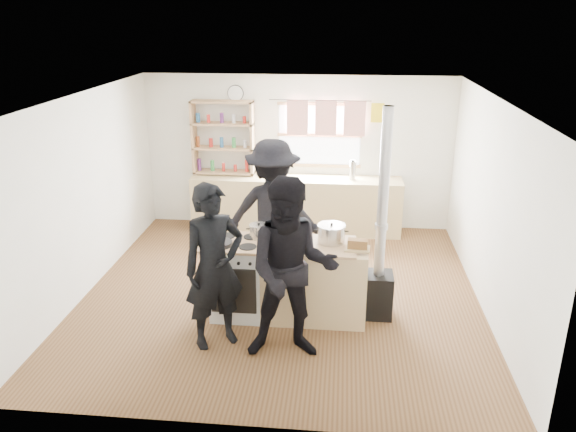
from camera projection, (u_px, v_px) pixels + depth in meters
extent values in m
cube|color=brown|center=(281.00, 293.00, 7.28)|extent=(5.00, 5.00, 0.01)
cube|color=tan|center=(296.00, 204.00, 9.19)|extent=(3.40, 0.55, 0.90)
cube|color=tan|center=(224.00, 172.00, 9.25)|extent=(1.00, 0.28, 0.03)
cube|color=tan|center=(223.00, 148.00, 9.11)|extent=(1.00, 0.28, 0.03)
cube|color=tan|center=(222.00, 124.00, 8.97)|extent=(1.00, 0.28, 0.03)
cube|color=tan|center=(222.00, 102.00, 8.85)|extent=(1.00, 0.28, 0.03)
cube|color=tan|center=(194.00, 138.00, 9.10)|extent=(0.04, 0.28, 1.20)
cube|color=tan|center=(252.00, 139.00, 9.01)|extent=(0.04, 0.28, 1.20)
cylinder|color=silver|center=(353.00, 170.00, 8.90)|extent=(0.10, 0.10, 0.30)
cube|color=white|center=(238.00, 279.00, 6.65)|extent=(0.60, 0.60, 0.90)
cube|color=#D8B882|center=(314.00, 282.00, 6.56)|extent=(1.20, 0.60, 0.90)
cube|color=tan|center=(276.00, 244.00, 6.44)|extent=(1.84, 0.64, 0.03)
cylinder|color=black|center=(220.00, 243.00, 6.36)|extent=(0.36, 0.36, 0.05)
cylinder|color=#2D4E1A|center=(220.00, 242.00, 6.36)|extent=(0.26, 0.26, 0.02)
cube|color=silver|center=(286.00, 239.00, 6.47)|extent=(0.41, 0.30, 0.07)
cube|color=brown|center=(286.00, 237.00, 6.47)|extent=(0.34, 0.26, 0.02)
cylinder|color=#BABABC|center=(259.00, 232.00, 6.57)|extent=(0.22, 0.22, 0.15)
cylinder|color=#BABABC|center=(259.00, 225.00, 6.54)|extent=(0.23, 0.23, 0.01)
sphere|color=black|center=(259.00, 224.00, 6.54)|extent=(0.03, 0.03, 0.03)
cylinder|color=#BABABC|center=(331.00, 234.00, 6.43)|extent=(0.31, 0.31, 0.20)
cylinder|color=#BABABC|center=(332.00, 225.00, 6.39)|extent=(0.32, 0.32, 0.01)
sphere|color=black|center=(332.00, 224.00, 6.39)|extent=(0.03, 0.03, 0.03)
cube|color=tan|center=(357.00, 249.00, 6.26)|extent=(0.29, 0.22, 0.02)
cube|color=olive|center=(358.00, 244.00, 6.24)|extent=(0.23, 0.13, 0.10)
cube|color=black|center=(377.00, 295.00, 6.66)|extent=(0.35, 0.35, 0.54)
cylinder|color=#ADADB2|center=(383.00, 195.00, 6.22)|extent=(0.12, 0.12, 1.96)
imported|color=black|center=(214.00, 267.00, 5.89)|extent=(0.79, 0.73, 1.82)
imported|color=black|center=(292.00, 270.00, 5.66)|extent=(1.02, 0.83, 1.95)
imported|color=black|center=(273.00, 212.00, 7.32)|extent=(1.30, 0.80, 1.93)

